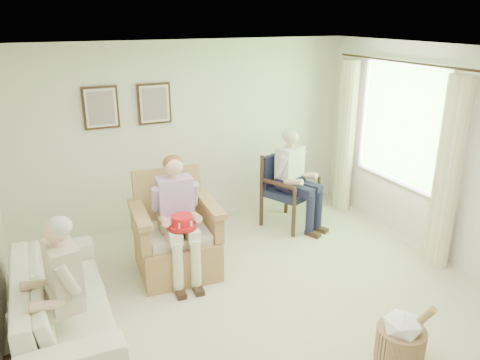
{
  "coord_description": "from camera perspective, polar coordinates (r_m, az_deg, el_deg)",
  "views": [
    {
      "loc": [
        -1.97,
        -3.46,
        2.92
      ],
      "look_at": [
        0.18,
        1.32,
        1.05
      ],
      "focal_mm": 35.0,
      "sensor_mm": 36.0,
      "label": 1
    }
  ],
  "objects": [
    {
      "name": "floor",
      "position": [
        4.94,
        4.56,
        -16.7
      ],
      "size": [
        5.5,
        5.5,
        0.0
      ],
      "primitive_type": "plane",
      "color": "beige",
      "rests_on": "ground"
    },
    {
      "name": "back_wall",
      "position": [
        6.71,
        -6.49,
        5.53
      ],
      "size": [
        5.0,
        0.04,
        2.6
      ],
      "primitive_type": "cube",
      "color": "silver",
      "rests_on": "ground"
    },
    {
      "name": "right_wall",
      "position": [
        5.88,
        26.84,
        1.48
      ],
      "size": [
        0.04,
        5.5,
        2.6
      ],
      "primitive_type": "cube",
      "color": "silver",
      "rests_on": "ground"
    },
    {
      "name": "ceiling",
      "position": [
        3.99,
        5.59,
        14.97
      ],
      "size": [
        5.0,
        5.5,
        0.02
      ],
      "primitive_type": "cube",
      "color": "white",
      "rests_on": "back_wall"
    },
    {
      "name": "window",
      "position": [
        6.57,
        19.04,
        6.83
      ],
      "size": [
        0.13,
        2.5,
        1.63
      ],
      "color": "#2D6B23",
      "rests_on": "right_wall"
    },
    {
      "name": "curtain_left",
      "position": [
        5.93,
        23.97,
        0.52
      ],
      "size": [
        0.34,
        0.34,
        2.3
      ],
      "primitive_type": "cylinder",
      "color": "beige",
      "rests_on": "ground"
    },
    {
      "name": "curtain_right",
      "position": [
        7.31,
        12.72,
        5.12
      ],
      "size": [
        0.34,
        0.34,
        2.3
      ],
      "primitive_type": "cylinder",
      "color": "beige",
      "rests_on": "ground"
    },
    {
      "name": "framed_print_left",
      "position": [
        6.33,
        -16.59,
        8.44
      ],
      "size": [
        0.45,
        0.05,
        0.55
      ],
      "color": "#382114",
      "rests_on": "back_wall"
    },
    {
      "name": "framed_print_right",
      "position": [
        6.46,
        -10.39,
        9.14
      ],
      "size": [
        0.45,
        0.05,
        0.55
      ],
      "color": "#382114",
      "rests_on": "back_wall"
    },
    {
      "name": "wicker_armchair",
      "position": [
        5.63,
        -7.85,
        -7.42
      ],
      "size": [
        0.93,
        0.92,
        1.18
      ],
      "rotation": [
        0.0,
        0.0,
        -0.06
      ],
      "color": "#A5884D",
      "rests_on": "ground"
    },
    {
      "name": "wood_armchair",
      "position": [
        6.81,
        5.79,
        -0.74
      ],
      "size": [
        0.67,
        0.63,
        1.03
      ],
      "rotation": [
        0.0,
        0.0,
        0.42
      ],
      "color": "black",
      "rests_on": "ground"
    },
    {
      "name": "sofa",
      "position": [
        4.96,
        -20.84,
        -13.49
      ],
      "size": [
        2.17,
        0.85,
        0.63
      ],
      "primitive_type": "imported",
      "rotation": [
        0.0,
        0.0,
        1.57
      ],
      "color": "white",
      "rests_on": "ground"
    },
    {
      "name": "person_wicker",
      "position": [
        5.3,
        -7.59,
        -3.59
      ],
      "size": [
        0.4,
        0.63,
        1.42
      ],
      "rotation": [
        0.0,
        0.0,
        -0.06
      ],
      "color": "beige",
      "rests_on": "ground"
    },
    {
      "name": "person_dark",
      "position": [
        6.58,
        6.6,
        0.94
      ],
      "size": [
        0.4,
        0.63,
        1.4
      ],
      "rotation": [
        0.0,
        0.0,
        0.42
      ],
      "color": "#191836",
      "rests_on": "ground"
    },
    {
      "name": "person_sofa",
      "position": [
        4.41,
        -21.1,
        -11.48
      ],
      "size": [
        0.42,
        0.63,
        1.28
      ],
      "rotation": [
        0.0,
        0.0,
        -1.4
      ],
      "color": "beige",
      "rests_on": "ground"
    },
    {
      "name": "red_hat",
      "position": [
        5.15,
        -7.08,
        -5.17
      ],
      "size": [
        0.31,
        0.31,
        0.14
      ],
      "color": "red",
      "rests_on": "person_wicker"
    },
    {
      "name": "hatbox",
      "position": [
        4.54,
        19.07,
        -17.72
      ],
      "size": [
        0.43,
        0.43,
        0.63
      ],
      "color": "tan",
      "rests_on": "ground"
    }
  ]
}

